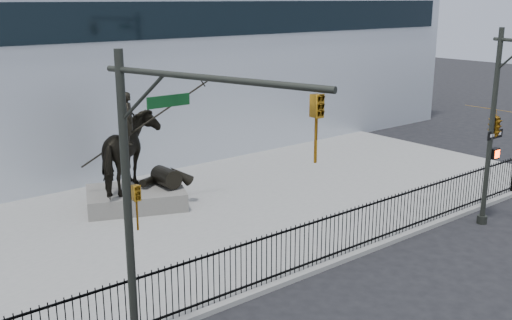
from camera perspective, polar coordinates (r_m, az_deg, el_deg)
ground at (r=18.00m, az=9.51°, el=-11.22°), size 120.00×120.00×0.00m
plaza at (r=22.79m, az=-3.75°, el=-5.06°), size 30.00×12.00×0.15m
building at (r=33.07m, az=-17.18°, el=8.53°), size 44.00×14.00×9.00m
picket_fence at (r=18.40m, az=6.71°, el=-7.42°), size 22.10×0.10×1.50m
statue_plinth at (r=23.59m, az=-11.37°, el=-3.55°), size 4.34×3.72×0.69m
equestrian_statue at (r=23.09m, az=-11.42°, el=0.65°), size 4.36×3.62×3.97m
traffic_signal_left at (r=11.99m, az=-9.33°, el=-4.06°), size 1.52×4.84×7.00m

